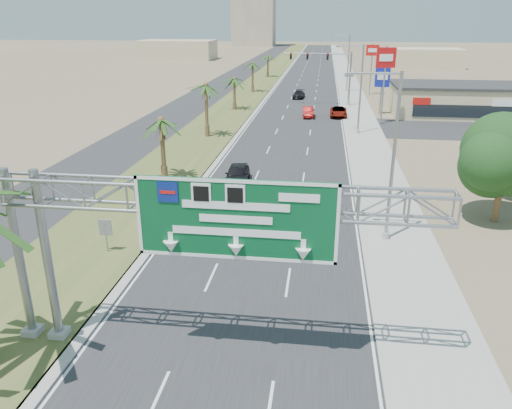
{
  "coord_description": "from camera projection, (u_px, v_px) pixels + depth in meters",
  "views": [
    {
      "loc": [
        3.35,
        -6.49,
        12.65
      ],
      "look_at": [
        0.36,
        15.91,
        4.2
      ],
      "focal_mm": 35.0,
      "sensor_mm": 36.0,
      "label": 1
    }
  ],
  "objects": [
    {
      "name": "palm_row_b",
      "position": [
        161.0,
        121.0,
        40.04
      ],
      "size": [
        3.99,
        3.99,
        5.95
      ],
      "color": "brown",
      "rests_on": "ground"
    },
    {
      "name": "store_building",
      "position": [
        459.0,
        101.0,
        68.71
      ],
      "size": [
        18.0,
        10.0,
        4.0
      ],
      "primitive_type": "cube",
      "color": "tan",
      "rests_on": "ground"
    },
    {
      "name": "oak_near",
      "position": [
        506.0,
        155.0,
        31.56
      ],
      "size": [
        4.5,
        4.5,
        6.8
      ],
      "color": "brown",
      "rests_on": "ground"
    },
    {
      "name": "pole_sign_red_near",
      "position": [
        386.0,
        63.0,
        60.97
      ],
      "size": [
        2.41,
        0.84,
        9.57
      ],
      "color": "gray",
      "rests_on": "ground"
    },
    {
      "name": "streetlight_near",
      "position": [
        389.0,
        165.0,
        28.74
      ],
      "size": [
        3.27,
        0.44,
        10.0
      ],
      "color": "gray",
      "rests_on": "ground"
    },
    {
      "name": "building_distant_right",
      "position": [
        423.0,
        58.0,
        136.25
      ],
      "size": [
        20.0,
        12.0,
        5.0
      ],
      "primitive_type": "cube",
      "color": "tan",
      "rests_on": "ground"
    },
    {
      "name": "palm_row_d",
      "position": [
        234.0,
        79.0,
        71.78
      ],
      "size": [
        3.99,
        3.99,
        5.45
      ],
      "color": "brown",
      "rests_on": "ground"
    },
    {
      "name": "car_far",
      "position": [
        299.0,
        95.0,
        83.89
      ],
      "size": [
        2.07,
        4.49,
        1.27
      ],
      "primitive_type": "imported",
      "rotation": [
        0.0,
        0.0,
        -0.07
      ],
      "color": "black",
      "rests_on": "ground"
    },
    {
      "name": "car_left_lane",
      "position": [
        237.0,
        174.0,
        40.48
      ],
      "size": [
        2.08,
        4.64,
        1.55
      ],
      "primitive_type": "imported",
      "rotation": [
        0.0,
        0.0,
        0.06
      ],
      "color": "black",
      "rests_on": "ground"
    },
    {
      "name": "building_distant_left",
      "position": [
        177.0,
        50.0,
        163.96
      ],
      "size": [
        24.0,
        14.0,
        6.0
      ],
      "primitive_type": "cube",
      "color": "tan",
      "rests_on": "ground"
    },
    {
      "name": "median_signback_b",
      "position": [
        106.0,
        230.0,
        28.13
      ],
      "size": [
        0.75,
        0.08,
        2.08
      ],
      "color": "gray",
      "rests_on": "ground"
    },
    {
      "name": "palm_row_c",
      "position": [
        206.0,
        86.0,
        54.63
      ],
      "size": [
        3.99,
        3.99,
        6.75
      ],
      "color": "brown",
      "rests_on": "ground"
    },
    {
      "name": "sign_gantry",
      "position": [
        195.0,
        212.0,
        18.1
      ],
      "size": [
        16.75,
        1.24,
        7.5
      ],
      "color": "gray",
      "rests_on": "ground"
    },
    {
      "name": "signal_mast",
      "position": [
        337.0,
        73.0,
        75.35
      ],
      "size": [
        10.28,
        0.71,
        8.0
      ],
      "color": "gray",
      "rests_on": "ground"
    },
    {
      "name": "palm_row_f",
      "position": [
        268.0,
        56.0,
        112.53
      ],
      "size": [
        3.99,
        3.99,
        5.75
      ],
      "color": "brown",
      "rests_on": "ground"
    },
    {
      "name": "pole_sign_blue",
      "position": [
        382.0,
        78.0,
        68.23
      ],
      "size": [
        2.0,
        0.37,
        6.99
      ],
      "color": "gray",
      "rests_on": "ground"
    },
    {
      "name": "streetlight_mid",
      "position": [
        359.0,
        93.0,
        56.6
      ],
      "size": [
        3.27,
        0.44,
        10.0
      ],
      "color": "gray",
      "rests_on": "ground"
    },
    {
      "name": "car_right_lane",
      "position": [
        339.0,
        112.0,
        67.97
      ],
      "size": [
        2.28,
        4.85,
        1.34
      ],
      "primitive_type": "imported",
      "rotation": [
        0.0,
        0.0,
        -0.01
      ],
      "color": "gray",
      "rests_on": "ground"
    },
    {
      "name": "road",
      "position": [
        309.0,
        78.0,
        112.99
      ],
      "size": [
        12.0,
        300.0,
        0.02
      ],
      "primitive_type": "cube",
      "color": "#28282B",
      "rests_on": "ground"
    },
    {
      "name": "tower_distant",
      "position": [
        254.0,
        8.0,
        240.82
      ],
      "size": [
        20.0,
        16.0,
        35.0
      ],
      "primitive_type": "cube",
      "color": "gray",
      "rests_on": "ground"
    },
    {
      "name": "median_grass",
      "position": [
        266.0,
        77.0,
        114.22
      ],
      "size": [
        7.0,
        300.0,
        0.12
      ],
      "primitive_type": "cube",
      "color": "#475A28",
      "rests_on": "ground"
    },
    {
      "name": "pole_sign_red_far",
      "position": [
        372.0,
        55.0,
        85.58
      ],
      "size": [
        2.21,
        0.39,
        8.65
      ],
      "color": "gray",
      "rests_on": "ground"
    },
    {
      "name": "car_mid_lane",
      "position": [
        308.0,
        112.0,
        67.89
      ],
      "size": [
        1.74,
        4.27,
        1.38
      ],
      "primitive_type": "imported",
      "rotation": [
        0.0,
        0.0,
        0.07
      ],
      "color": "maroon",
      "rests_on": "ground"
    },
    {
      "name": "streetlight_far",
      "position": [
        347.0,
        65.0,
        90.02
      ],
      "size": [
        3.27,
        0.44,
        10.0
      ],
      "color": "gray",
      "rests_on": "ground"
    },
    {
      "name": "palm_row_e",
      "position": [
        253.0,
        63.0,
        89.18
      ],
      "size": [
        3.99,
        3.99,
        6.15
      ],
      "color": "brown",
      "rests_on": "ground"
    },
    {
      "name": "sidewalk_right",
      "position": [
        347.0,
        78.0,
        111.92
      ],
      "size": [
        4.0,
        300.0,
        0.1
      ],
      "primitive_type": "cube",
      "color": "#9E9B93",
      "rests_on": "ground"
    },
    {
      "name": "opposing_road",
      "position": [
        236.0,
        77.0,
        115.1
      ],
      "size": [
        8.0,
        300.0,
        0.02
      ],
      "primitive_type": "cube",
      "color": "#28282B",
      "rests_on": "ground"
    }
  ]
}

